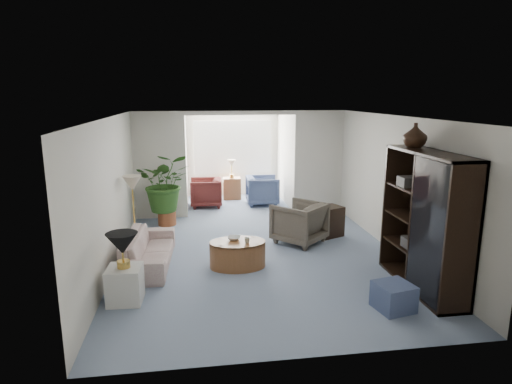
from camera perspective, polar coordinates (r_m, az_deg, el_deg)
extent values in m
plane|color=#889AB4|center=(7.84, 0.65, -8.82)|extent=(6.00, 6.00, 0.00)
plane|color=#889AB4|center=(11.72, -2.49, -1.56)|extent=(2.60, 2.60, 0.00)
cube|color=silver|center=(10.36, -12.44, 3.34)|extent=(1.20, 0.12, 2.50)
cube|color=silver|center=(10.78, 8.18, 3.85)|extent=(1.20, 0.12, 2.50)
cube|color=silver|center=(10.28, -1.98, 10.28)|extent=(2.60, 0.12, 0.10)
cube|color=white|center=(12.53, -3.07, 5.86)|extent=(2.20, 0.02, 1.50)
cube|color=white|center=(12.50, -3.05, 5.85)|extent=(2.20, 0.02, 1.50)
cube|color=beige|center=(8.06, 18.38, 3.65)|extent=(0.04, 0.50, 0.40)
imported|color=beige|center=(7.74, -13.86, -7.32)|extent=(0.83, 1.92, 0.55)
cube|color=silver|center=(6.53, -16.72, -11.50)|extent=(0.49, 0.49, 0.51)
cone|color=black|center=(6.31, -17.07, -6.46)|extent=(0.44, 0.44, 0.30)
cone|color=beige|center=(8.46, -15.87, 1.11)|extent=(0.36, 0.36, 0.28)
cylinder|color=brown|center=(7.47, -2.41, -8.10)|extent=(1.17, 1.17, 0.45)
imported|color=white|center=(7.47, -2.89, -6.04)|extent=(0.28, 0.28, 0.06)
imported|color=beige|center=(7.30, -1.17, -6.34)|extent=(0.12, 0.12, 0.09)
imported|color=#615A4D|center=(8.65, 5.66, -3.97)|extent=(1.24, 1.24, 0.81)
cube|color=black|center=(9.14, 9.46, -3.79)|extent=(0.64, 0.59, 0.62)
cube|color=black|center=(6.93, 21.23, -3.59)|extent=(0.50, 1.86, 2.07)
imported|color=black|center=(7.15, 20.04, 6.97)|extent=(0.36, 0.36, 0.38)
cube|color=slate|center=(6.37, 17.52, -12.89)|extent=(0.54, 0.54, 0.37)
cylinder|color=#984E2C|center=(10.02, -11.53, -3.32)|extent=(0.40, 0.40, 0.32)
imported|color=#2E5A1E|center=(9.83, -11.74, 1.23)|extent=(1.17, 1.02, 1.30)
imported|color=slate|center=(11.60, 0.86, 0.23)|extent=(0.86, 0.84, 0.76)
imported|color=maroon|center=(11.47, -6.56, -0.06)|extent=(0.84, 0.82, 0.74)
cube|color=brown|center=(12.26, -3.17, 0.49)|extent=(0.50, 0.40, 0.60)
cube|color=#34312F|center=(7.18, 19.87, -6.22)|extent=(0.30, 0.26, 0.16)
cube|color=#4B4A46|center=(7.19, 19.38, 1.27)|extent=(0.30, 0.26, 0.16)
cube|color=#2F2B24|center=(6.51, 22.61, -0.12)|extent=(0.30, 0.26, 0.16)
cube|color=#272522|center=(6.56, 23.03, -8.28)|extent=(0.30, 0.26, 0.16)
cube|color=#3C3937|center=(6.78, 21.45, -3.47)|extent=(0.30, 0.26, 0.16)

